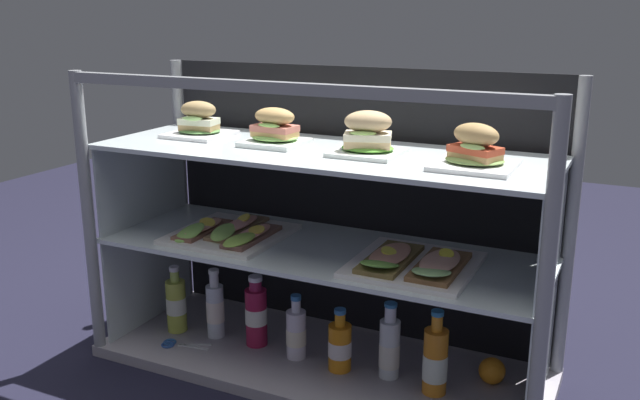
% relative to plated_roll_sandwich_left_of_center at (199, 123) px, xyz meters
% --- Properties ---
extents(ground_plane, '(6.00, 6.00, 0.02)m').
position_rel_plated_roll_sandwich_left_of_center_xyz_m(ground_plane, '(0.46, -0.03, -0.77)').
color(ground_plane, black).
rests_on(ground_plane, ground).
extents(case_base_deck, '(1.43, 0.53, 0.04)m').
position_rel_plated_roll_sandwich_left_of_center_xyz_m(case_base_deck, '(0.46, -0.03, -0.74)').
color(case_base_deck, '#A29BA4').
rests_on(case_base_deck, ground).
extents(case_frame, '(1.43, 0.53, 0.94)m').
position_rel_plated_roll_sandwich_left_of_center_xyz_m(case_frame, '(0.46, 0.10, -0.24)').
color(case_frame, gray).
rests_on(case_frame, ground).
extents(riser_lower_tier, '(1.35, 0.45, 0.36)m').
position_rel_plated_roll_sandwich_left_of_center_xyz_m(riser_lower_tier, '(0.46, -0.03, -0.54)').
color(riser_lower_tier, silver).
rests_on(riser_lower_tier, case_base_deck).
extents(shelf_lower_glass, '(1.37, 0.47, 0.01)m').
position_rel_plated_roll_sandwich_left_of_center_xyz_m(shelf_lower_glass, '(0.46, -0.03, -0.36)').
color(shelf_lower_glass, silver).
rests_on(shelf_lower_glass, riser_lower_tier).
extents(riser_upper_tier, '(1.35, 0.45, 0.29)m').
position_rel_plated_roll_sandwich_left_of_center_xyz_m(riser_upper_tier, '(0.46, -0.03, -0.20)').
color(riser_upper_tier, silver).
rests_on(riser_upper_tier, shelf_lower_glass).
extents(shelf_upper_glass, '(1.37, 0.47, 0.01)m').
position_rel_plated_roll_sandwich_left_of_center_xyz_m(shelf_upper_glass, '(0.46, -0.03, -0.05)').
color(shelf_upper_glass, silver).
rests_on(shelf_upper_glass, riser_upper_tier).
extents(plated_roll_sandwich_left_of_center, '(0.19, 0.19, 0.12)m').
position_rel_plated_roll_sandwich_left_of_center_xyz_m(plated_roll_sandwich_left_of_center, '(0.00, 0.00, 0.00)').
color(plated_roll_sandwich_left_of_center, white).
rests_on(plated_roll_sandwich_left_of_center, shelf_upper_glass).
extents(plated_roll_sandwich_mid_left, '(0.18, 0.18, 0.12)m').
position_rel_plated_roll_sandwich_left_of_center_xyz_m(plated_roll_sandwich_mid_left, '(0.30, -0.02, 0.00)').
color(plated_roll_sandwich_mid_left, white).
rests_on(plated_roll_sandwich_mid_left, shelf_upper_glass).
extents(plated_roll_sandwich_far_right, '(0.19, 0.19, 0.13)m').
position_rel_plated_roll_sandwich_left_of_center_xyz_m(plated_roll_sandwich_far_right, '(0.61, -0.03, 0.01)').
color(plated_roll_sandwich_far_right, white).
rests_on(plated_roll_sandwich_far_right, shelf_upper_glass).
extents(plated_roll_sandwich_mid_right, '(0.21, 0.21, 0.12)m').
position_rel_plated_roll_sandwich_left_of_center_xyz_m(plated_roll_sandwich_mid_right, '(0.92, -0.07, -0.00)').
color(plated_roll_sandwich_mid_right, white).
rests_on(plated_roll_sandwich_mid_right, shelf_upper_glass).
extents(open_sandwich_tray_left_of_center, '(0.34, 0.35, 0.06)m').
position_rel_plated_roll_sandwich_left_of_center_xyz_m(open_sandwich_tray_left_of_center, '(0.15, -0.07, -0.33)').
color(open_sandwich_tray_left_of_center, white).
rests_on(open_sandwich_tray_left_of_center, shelf_lower_glass).
extents(open_sandwich_tray_right_of_center, '(0.34, 0.35, 0.06)m').
position_rel_plated_roll_sandwich_left_of_center_xyz_m(open_sandwich_tray_right_of_center, '(0.77, -0.09, -0.33)').
color(open_sandwich_tray_right_of_center, white).
rests_on(open_sandwich_tray_right_of_center, shelf_lower_glass).
extents(juice_bottle_tucked_behind, '(0.07, 0.07, 0.23)m').
position_rel_plated_roll_sandwich_left_of_center_xyz_m(juice_bottle_tucked_behind, '(-0.08, -0.08, -0.62)').
color(juice_bottle_tucked_behind, '#BCC746').
rests_on(juice_bottle_tucked_behind, case_base_deck).
extents(juice_bottle_front_fourth, '(0.06, 0.06, 0.24)m').
position_rel_plated_roll_sandwich_left_of_center_xyz_m(juice_bottle_front_fourth, '(0.07, -0.06, -0.62)').
color(juice_bottle_front_fourth, silver).
rests_on(juice_bottle_front_fourth, case_base_deck).
extents(juice_bottle_front_second, '(0.07, 0.07, 0.24)m').
position_rel_plated_roll_sandwich_left_of_center_xyz_m(juice_bottle_front_second, '(0.23, -0.05, -0.61)').
color(juice_bottle_front_second, '#A01A3F').
rests_on(juice_bottle_front_second, case_base_deck).
extents(juice_bottle_front_middle, '(0.06, 0.06, 0.21)m').
position_rel_plated_roll_sandwich_left_of_center_xyz_m(juice_bottle_front_middle, '(0.39, -0.07, -0.64)').
color(juice_bottle_front_middle, white).
rests_on(juice_bottle_front_middle, case_base_deck).
extents(juice_bottle_back_left, '(0.07, 0.07, 0.20)m').
position_rel_plated_roll_sandwich_left_of_center_xyz_m(juice_bottle_back_left, '(0.54, -0.08, -0.64)').
color(juice_bottle_back_left, orange).
rests_on(juice_bottle_back_left, case_base_deck).
extents(juice_bottle_back_center, '(0.06, 0.06, 0.24)m').
position_rel_plated_roll_sandwich_left_of_center_xyz_m(juice_bottle_back_center, '(0.70, -0.05, -0.63)').
color(juice_bottle_back_center, white).
rests_on(juice_bottle_back_center, case_base_deck).
extents(juice_bottle_front_right_end, '(0.07, 0.07, 0.26)m').
position_rel_plated_roll_sandwich_left_of_center_xyz_m(juice_bottle_front_right_end, '(0.85, -0.08, -0.62)').
color(juice_bottle_front_right_end, orange).
rests_on(juice_bottle_front_right_end, case_base_deck).
extents(orange_fruit_beside_bottles, '(0.08, 0.08, 0.08)m').
position_rel_plated_roll_sandwich_left_of_center_xyz_m(orange_fruit_beside_bottles, '(0.99, 0.04, -0.68)').
color(orange_fruit_beside_bottles, orange).
rests_on(orange_fruit_beside_bottles, case_base_deck).
extents(kitchen_scissors, '(0.17, 0.10, 0.01)m').
position_rel_plated_roll_sandwich_left_of_center_xyz_m(kitchen_scissors, '(-0.02, -0.17, -0.72)').
color(kitchen_scissors, silver).
rests_on(kitchen_scissors, case_base_deck).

